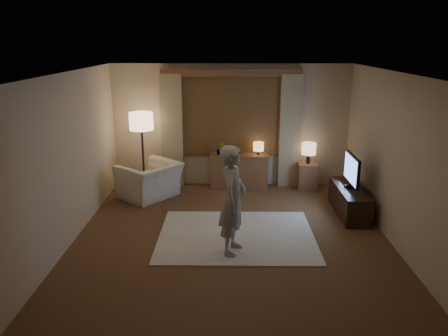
{
  "coord_description": "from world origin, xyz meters",
  "views": [
    {
      "loc": [
        -0.05,
        -6.41,
        3.06
      ],
      "look_at": [
        -0.12,
        0.6,
        1.0
      ],
      "focal_mm": 35.0,
      "sensor_mm": 36.0,
      "label": 1
    }
  ],
  "objects_px": {
    "sideboard": "(239,172)",
    "person": "(233,200)",
    "armchair": "(150,181)",
    "tv_stand": "(349,201)",
    "side_table": "(307,176)"
  },
  "relations": [
    {
      "from": "sideboard",
      "to": "person",
      "type": "distance_m",
      "value": 3.03
    },
    {
      "from": "armchair",
      "to": "tv_stand",
      "type": "relative_size",
      "value": 0.77
    },
    {
      "from": "sideboard",
      "to": "tv_stand",
      "type": "distance_m",
      "value": 2.45
    },
    {
      "from": "tv_stand",
      "to": "side_table",
      "type": "bearing_deg",
      "value": 110.55
    },
    {
      "from": "sideboard",
      "to": "person",
      "type": "relative_size",
      "value": 0.74
    },
    {
      "from": "tv_stand",
      "to": "person",
      "type": "relative_size",
      "value": 0.86
    },
    {
      "from": "armchair",
      "to": "tv_stand",
      "type": "bearing_deg",
      "value": 116.3
    },
    {
      "from": "tv_stand",
      "to": "person",
      "type": "height_order",
      "value": "person"
    },
    {
      "from": "armchair",
      "to": "side_table",
      "type": "bearing_deg",
      "value": 138.62
    },
    {
      "from": "armchair",
      "to": "tv_stand",
      "type": "distance_m",
      "value": 3.87
    },
    {
      "from": "person",
      "to": "armchair",
      "type": "bearing_deg",
      "value": 48.73
    },
    {
      "from": "tv_stand",
      "to": "person",
      "type": "bearing_deg",
      "value": -144.21
    },
    {
      "from": "armchair",
      "to": "sideboard",
      "type": "bearing_deg",
      "value": 147.66
    },
    {
      "from": "sideboard",
      "to": "tv_stand",
      "type": "xyz_separation_m",
      "value": [
        1.97,
        -1.45,
        -0.1
      ]
    },
    {
      "from": "sideboard",
      "to": "side_table",
      "type": "bearing_deg",
      "value": -1.98
    }
  ]
}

